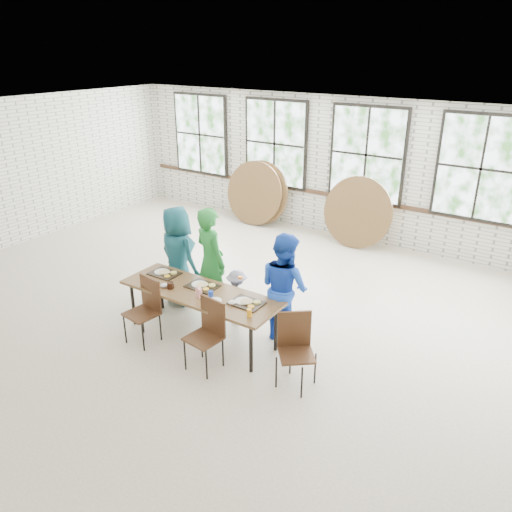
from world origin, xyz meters
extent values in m
plane|color=beige|center=(0.00, 0.00, 0.00)|extent=(12.00, 12.00, 0.00)
plane|color=white|center=(0.00, 0.00, 3.00)|extent=(12.00, 12.00, 0.00)
plane|color=silver|center=(0.00, 4.50, 1.50)|extent=(12.00, 0.00, 12.00)
cube|color=#422819|center=(0.00, 4.47, 0.90)|extent=(11.80, 0.05, 0.08)
cube|color=black|center=(-4.40, 4.44, 1.88)|extent=(1.62, 0.05, 1.97)
cube|color=white|center=(-4.40, 4.41, 1.88)|extent=(1.50, 0.01, 1.85)
cube|color=black|center=(-2.20, 4.44, 1.88)|extent=(1.62, 0.05, 1.97)
cube|color=white|center=(-2.20, 4.41, 1.88)|extent=(1.50, 0.01, 1.85)
cube|color=black|center=(0.00, 4.44, 1.88)|extent=(1.62, 0.05, 1.97)
cube|color=white|center=(0.00, 4.41, 1.88)|extent=(1.50, 0.01, 1.85)
cube|color=black|center=(2.20, 4.44, 1.88)|extent=(1.62, 0.05, 1.97)
cube|color=white|center=(2.20, 4.41, 1.88)|extent=(1.50, 0.01, 1.85)
cube|color=brown|center=(-0.35, -0.49, 0.72)|extent=(2.41, 0.83, 0.04)
cylinder|color=black|center=(-1.43, -0.79, 0.35)|extent=(0.05, 0.05, 0.70)
cylinder|color=black|center=(-1.43, -0.19, 0.35)|extent=(0.05, 0.05, 0.70)
cylinder|color=black|center=(0.73, -0.79, 0.35)|extent=(0.05, 0.05, 0.70)
cylinder|color=black|center=(0.73, -0.19, 0.35)|extent=(0.05, 0.05, 0.70)
cube|color=#462917|center=(-0.96, -1.07, 0.45)|extent=(0.47, 0.45, 0.03)
cube|color=#462917|center=(-0.93, -0.88, 0.70)|extent=(0.42, 0.08, 0.50)
cylinder|color=black|center=(-1.14, -1.24, 0.22)|extent=(0.02, 0.02, 0.44)
cylinder|color=black|center=(-1.14, -0.90, 0.22)|extent=(0.02, 0.02, 0.44)
cylinder|color=black|center=(-0.78, -1.24, 0.22)|extent=(0.02, 0.02, 0.44)
cylinder|color=black|center=(-0.78, -0.90, 0.22)|extent=(0.02, 0.02, 0.44)
cube|color=#462917|center=(0.17, -1.07, 0.45)|extent=(0.46, 0.44, 0.03)
cube|color=#462917|center=(0.19, -0.88, 0.70)|extent=(0.42, 0.08, 0.50)
cylinder|color=black|center=(-0.01, -1.24, 0.22)|extent=(0.02, 0.02, 0.44)
cylinder|color=black|center=(-0.01, -0.90, 0.22)|extent=(0.02, 0.02, 0.44)
cylinder|color=black|center=(0.35, -1.24, 0.22)|extent=(0.02, 0.02, 0.44)
cylinder|color=black|center=(0.35, -0.90, 0.22)|extent=(0.02, 0.02, 0.44)
cube|color=#462917|center=(1.35, -0.71, 0.45)|extent=(0.58, 0.58, 0.03)
cube|color=#462917|center=(1.23, -0.57, 0.70)|extent=(0.34, 0.29, 0.50)
cylinder|color=black|center=(1.17, -0.88, 0.22)|extent=(0.02, 0.02, 0.44)
cylinder|color=black|center=(1.17, -0.54, 0.22)|extent=(0.02, 0.02, 0.44)
cylinder|color=black|center=(1.53, -0.88, 0.22)|extent=(0.02, 0.02, 0.44)
cylinder|color=black|center=(1.53, -0.54, 0.22)|extent=(0.02, 0.02, 0.44)
imported|color=navy|center=(-1.35, 0.16, 0.82)|extent=(0.89, 0.67, 1.64)
imported|color=#217B2E|center=(-0.68, 0.16, 0.87)|extent=(0.74, 0.61, 1.75)
imported|color=#1B1541|center=(-0.18, 0.16, 0.43)|extent=(0.61, 0.44, 0.85)
imported|color=blue|center=(0.64, 0.16, 0.81)|extent=(0.94, 0.84, 1.62)
cube|color=black|center=(-1.16, -0.35, 0.75)|extent=(0.44, 0.33, 0.02)
cube|color=black|center=(-0.41, -0.36, 0.75)|extent=(0.44, 0.33, 0.02)
cube|color=black|center=(0.40, -0.42, 0.75)|extent=(0.44, 0.33, 0.02)
cylinder|color=black|center=(-0.76, -0.66, 0.79)|extent=(0.09, 0.09, 0.09)
cube|color=red|center=(-0.25, -0.64, 0.80)|extent=(0.07, 0.06, 0.11)
cylinder|color=blue|center=(-0.10, -0.56, 0.79)|extent=(0.07, 0.07, 0.10)
cylinder|color=orange|center=(0.63, -0.69, 0.80)|extent=(0.07, 0.07, 0.11)
cylinder|color=white|center=(0.11, -0.72, 0.79)|extent=(0.17, 0.17, 0.10)
ellipsoid|color=white|center=(-0.86, -0.67, 0.76)|extent=(0.11, 0.11, 0.05)
ellipsoid|color=white|center=(0.25, -0.54, 0.76)|extent=(0.11, 0.11, 0.05)
cylinder|color=brown|center=(-2.45, 4.19, 0.73)|extent=(1.50, 0.30, 1.49)
cylinder|color=brown|center=(-2.55, 4.09, 0.73)|extent=(1.50, 0.36, 1.48)
cylinder|color=brown|center=(0.04, 4.09, 0.73)|extent=(1.50, 0.36, 1.48)
camera|label=1|loc=(3.82, -5.24, 3.95)|focal=35.00mm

